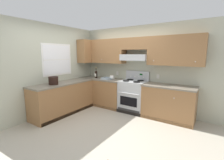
% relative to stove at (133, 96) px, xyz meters
% --- Properties ---
extents(ground_plane, '(7.04, 7.04, 0.00)m').
position_rel_stove_xyz_m(ground_plane, '(-0.37, -1.25, -0.48)').
color(ground_plane, '#B2AA99').
extents(wall_back, '(4.68, 0.57, 2.55)m').
position_rel_stove_xyz_m(wall_back, '(0.05, 0.27, 1.00)').
color(wall_back, '#B7BAA3').
rests_on(wall_back, ground_plane).
extents(wall_left, '(0.47, 4.00, 2.55)m').
position_rel_stove_xyz_m(wall_left, '(-1.96, -1.03, 0.87)').
color(wall_left, '#B7BAA3').
rests_on(wall_left, ground_plane).
extents(counter_back_run, '(3.60, 0.65, 0.91)m').
position_rel_stove_xyz_m(counter_back_run, '(-0.13, -0.01, -0.03)').
color(counter_back_run, olive).
rests_on(counter_back_run, ground_plane).
extents(counter_left_run, '(0.63, 1.91, 0.91)m').
position_rel_stove_xyz_m(counter_left_run, '(-1.61, -1.26, -0.03)').
color(counter_left_run, olive).
rests_on(counter_left_run, ground_plane).
extents(stove, '(0.76, 0.62, 1.20)m').
position_rel_stove_xyz_m(stove, '(0.00, 0.00, 0.00)').
color(stove, '#B7BABC').
rests_on(stove, ground_plane).
extents(wine_bottle, '(0.08, 0.08, 0.36)m').
position_rel_stove_xyz_m(wine_bottle, '(-1.35, -0.07, 0.57)').
color(wine_bottle, black).
rests_on(wine_bottle, counter_back_run).
extents(bowl, '(0.29, 0.27, 0.06)m').
position_rel_stove_xyz_m(bowl, '(-0.89, -0.09, 0.45)').
color(bowl, '#9EADB7').
rests_on(bowl, counter_back_run).
extents(bucket, '(0.26, 0.26, 0.21)m').
position_rel_stove_xyz_m(bucket, '(-1.58, -1.58, 0.54)').
color(bucket, black).
rests_on(bucket, counter_left_run).
extents(paper_towel_roll, '(0.12, 0.12, 0.12)m').
position_rel_stove_xyz_m(paper_towel_roll, '(-0.76, 0.02, 0.49)').
color(paper_towel_roll, white).
rests_on(paper_towel_roll, counter_back_run).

